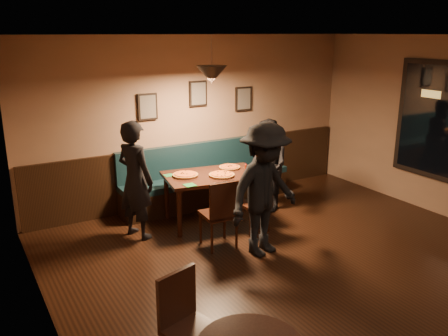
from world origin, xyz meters
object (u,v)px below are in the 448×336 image
object	(u,v)px
chair_near_left	(218,213)
diner_left	(135,180)
tabasco_bottle	(246,167)
diner_right	(268,165)
chair_near_right	(253,203)
dining_table	(212,198)
diner_front	(265,190)
soda_glass	(255,169)
booth_bench	(207,175)
cafe_chair_far	(192,329)

from	to	relation	value
chair_near_left	diner_left	world-z (taller)	diner_left
tabasco_bottle	chair_near_left	bearing A→B (deg)	-141.37
chair_near_left	diner_right	bearing A→B (deg)	34.04
chair_near_right	diner_left	world-z (taller)	diner_left
chair_near_right	dining_table	bearing A→B (deg)	116.96
chair_near_left	tabasco_bottle	size ratio (longest dim) A/B	8.62
chair_near_left	dining_table	bearing A→B (deg)	70.14
diner_right	diner_front	distance (m)	1.62
diner_right	soda_glass	xyz separation A→B (m)	(-0.46, -0.29, 0.08)
dining_table	diner_right	distance (m)	1.10
chair_near_right	soda_glass	xyz separation A→B (m)	(0.23, 0.32, 0.40)
tabasco_bottle	dining_table	bearing A→B (deg)	172.85
dining_table	diner_right	size ratio (longest dim) A/B	0.95
dining_table	tabasco_bottle	size ratio (longest dim) A/B	12.62
chair_near_right	chair_near_left	bearing A→B (deg)	-167.31
dining_table	soda_glass	distance (m)	0.79
booth_bench	dining_table	bearing A→B (deg)	-112.25
chair_near_left	cafe_chair_far	size ratio (longest dim) A/B	1.05
booth_bench	diner_left	xyz separation A→B (m)	(-1.50, -0.69, 0.35)
chair_near_left	booth_bench	bearing A→B (deg)	70.94
booth_bench	soda_glass	bearing A→B (deg)	-75.64
diner_front	diner_left	bearing A→B (deg)	120.13
booth_bench	diner_left	bearing A→B (deg)	-155.41
diner_right	dining_table	bearing A→B (deg)	-85.42
booth_bench	diner_right	xyz separation A→B (m)	(0.72, -0.75, 0.25)
chair_near_right	tabasco_bottle	bearing A→B (deg)	65.64
booth_bench	diner_right	world-z (taller)	diner_right
cafe_chair_far	booth_bench	bearing A→B (deg)	-136.79
chair_near_right	diner_right	xyz separation A→B (m)	(0.69, 0.61, 0.32)
soda_glass	cafe_chair_far	xyz separation A→B (m)	(-2.39, -2.61, -0.37)
chair_near_left	diner_right	distance (m)	1.63
booth_bench	chair_near_right	bearing A→B (deg)	-88.50
cafe_chair_far	tabasco_bottle	bearing A→B (deg)	-146.61
chair_near_left	chair_near_right	xyz separation A→B (m)	(0.70, 0.19, -0.05)
diner_front	chair_near_left	bearing A→B (deg)	117.81
chair_near_right	soda_glass	world-z (taller)	soda_glass
booth_bench	diner_front	distance (m)	2.09
dining_table	cafe_chair_far	bearing A→B (deg)	-112.13
booth_bench	diner_right	bearing A→B (deg)	-46.15
chair_near_right	diner_front	world-z (taller)	diner_front
booth_bench	diner_right	size ratio (longest dim) A/B	2.00
dining_table	diner_left	xyz separation A→B (m)	(-1.19, 0.07, 0.47)
diner_left	diner_front	distance (m)	1.84
dining_table	chair_near_right	distance (m)	0.70
booth_bench	soda_glass	xyz separation A→B (m)	(0.27, -1.05, 0.33)
chair_near_left	tabasco_bottle	world-z (taller)	chair_near_left
soda_glass	tabasco_bottle	world-z (taller)	soda_glass
cafe_chair_far	diner_left	bearing A→B (deg)	-118.47
soda_glass	chair_near_right	bearing A→B (deg)	-126.21
chair_near_right	soda_glass	size ratio (longest dim) A/B	6.11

